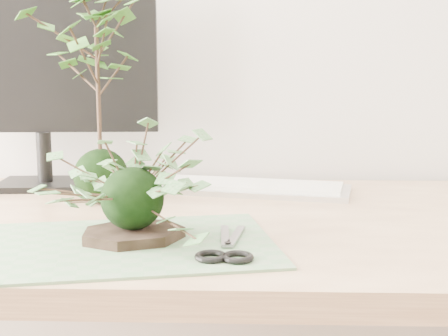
{
  "coord_description": "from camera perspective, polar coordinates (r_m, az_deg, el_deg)",
  "views": [
    {
      "loc": [
        0.03,
        0.2,
        1.0
      ],
      "look_at": [
        0.0,
        1.14,
        0.84
      ],
      "focal_mm": 50.0,
      "sensor_mm": 36.0,
      "label": 1
    }
  ],
  "objects": [
    {
      "name": "monitor",
      "position": [
        1.36,
        -16.36,
        8.49
      ],
      "size": [
        0.48,
        0.15,
        0.42
      ],
      "rotation": [
        0.0,
        0.0,
        0.07
      ],
      "color": "black",
      "rests_on": "desk"
    },
    {
      "name": "scissors",
      "position": [
        0.85,
        0.25,
        -7.67
      ],
      "size": [
        0.08,
        0.18,
        0.01
      ],
      "rotation": [
        0.0,
        0.0,
        -0.06
      ],
      "color": "gray",
      "rests_on": "cutting_mat"
    },
    {
      "name": "cutting_mat",
      "position": [
        0.91,
        -9.46,
        -6.96
      ],
      "size": [
        0.49,
        0.37,
        0.0
      ],
      "primitive_type": "cube",
      "rotation": [
        0.0,
        0.0,
        0.21
      ],
      "color": "gray",
      "rests_on": "desk"
    },
    {
      "name": "keyboard",
      "position": [
        1.28,
        0.83,
        -1.71
      ],
      "size": [
        0.49,
        0.23,
        0.02
      ],
      "rotation": [
        0.0,
        0.0,
        -0.2
      ],
      "color": "silver",
      "rests_on": "desk"
    },
    {
      "name": "maple_kokedama",
      "position": [
        1.17,
        -11.57,
        11.27
      ],
      "size": [
        0.28,
        0.28,
        0.43
      ],
      "rotation": [
        0.0,
        0.0,
        0.3
      ],
      "color": "black",
      "rests_on": "desk"
    },
    {
      "name": "ivy_kokedama",
      "position": [
        0.91,
        -8.44,
        -0.09
      ],
      "size": [
        0.32,
        0.32,
        0.18
      ],
      "rotation": [
        0.0,
        0.0,
        0.29
      ],
      "color": "black",
      "rests_on": "stone_dish"
    },
    {
      "name": "stone_dish",
      "position": [
        0.93,
        -8.3,
        -6.01
      ],
      "size": [
        0.2,
        0.2,
        0.01
      ],
      "primitive_type": "cylinder",
      "rotation": [
        0.0,
        0.0,
        0.38
      ],
      "color": "black",
      "rests_on": "cutting_mat"
    },
    {
      "name": "desk",
      "position": [
        1.1,
        -4.37,
        -8.92
      ],
      "size": [
        1.6,
        0.7,
        0.74
      ],
      "color": "#D8B687",
      "rests_on": "ground_plane"
    }
  ]
}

